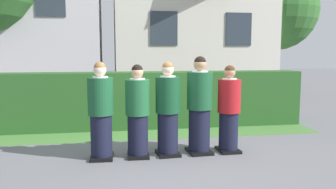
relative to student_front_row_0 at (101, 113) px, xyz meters
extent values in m
plane|color=slate|center=(1.13, 0.03, -0.77)|extent=(60.00, 60.00, 0.00)
cylinder|color=black|center=(0.00, 0.00, -0.40)|extent=(0.35, 0.35, 0.74)
cube|color=black|center=(0.00, 0.00, -0.74)|extent=(0.39, 0.48, 0.05)
cylinder|color=#19512D|center=(0.00, 0.00, 0.28)|extent=(0.42, 0.42, 0.61)
cylinder|color=white|center=(0.00, 0.00, 0.59)|extent=(0.26, 0.26, 0.03)
cube|color=gold|center=(0.01, 0.20, 0.40)|extent=(0.04, 0.01, 0.27)
sphere|color=beige|center=(0.00, 0.00, 0.71)|extent=(0.21, 0.21, 0.21)
sphere|color=olive|center=(0.00, 0.00, 0.75)|extent=(0.19, 0.19, 0.19)
cube|color=white|center=(0.01, 0.27, 0.19)|extent=(0.15, 0.01, 0.20)
cylinder|color=black|center=(0.61, 0.00, -0.41)|extent=(0.34, 0.34, 0.72)
cube|color=black|center=(0.61, 0.00, -0.74)|extent=(0.38, 0.46, 0.05)
cylinder|color=#1E5B33|center=(0.61, 0.00, 0.25)|extent=(0.41, 0.41, 0.59)
cylinder|color=white|center=(0.61, 0.00, 0.55)|extent=(0.25, 0.25, 0.03)
cube|color=navy|center=(0.61, 0.20, 0.37)|extent=(0.04, 0.01, 0.26)
sphere|color=tan|center=(0.61, 0.00, 0.67)|extent=(0.20, 0.20, 0.20)
sphere|color=black|center=(0.61, 0.00, 0.70)|extent=(0.19, 0.19, 0.19)
cube|color=white|center=(0.62, 0.27, 0.16)|extent=(0.15, 0.01, 0.20)
cylinder|color=black|center=(1.12, 0.03, -0.40)|extent=(0.35, 0.35, 0.74)
cube|color=black|center=(1.12, 0.03, -0.74)|extent=(0.41, 0.49, 0.05)
cylinder|color=#144728|center=(1.12, 0.03, 0.28)|extent=(0.42, 0.42, 0.61)
cylinder|color=white|center=(1.12, 0.03, 0.59)|extent=(0.26, 0.26, 0.03)
cube|color=navy|center=(1.11, 0.22, 0.40)|extent=(0.04, 0.01, 0.27)
sphere|color=beige|center=(1.12, 0.03, 0.71)|extent=(0.21, 0.21, 0.21)
sphere|color=olive|center=(1.12, 0.03, 0.74)|extent=(0.19, 0.19, 0.19)
cube|color=white|center=(1.10, 0.29, 0.19)|extent=(0.15, 0.02, 0.20)
cylinder|color=black|center=(1.69, 0.05, -0.38)|extent=(0.37, 0.37, 0.78)
cube|color=black|center=(1.69, 0.05, -0.74)|extent=(0.43, 0.51, 0.05)
cylinder|color=#19512D|center=(1.69, 0.05, 0.34)|extent=(0.44, 0.44, 0.65)
cylinder|color=white|center=(1.69, 0.05, 0.67)|extent=(0.27, 0.27, 0.03)
cube|color=#236038|center=(1.67, 0.26, 0.47)|extent=(0.04, 0.01, 0.28)
sphere|color=tan|center=(1.69, 0.05, 0.79)|extent=(0.22, 0.22, 0.22)
sphere|color=black|center=(1.69, 0.05, 0.83)|extent=(0.20, 0.20, 0.20)
cylinder|color=black|center=(2.22, 0.04, -0.41)|extent=(0.34, 0.34, 0.71)
cube|color=black|center=(2.22, 0.04, -0.74)|extent=(0.37, 0.45, 0.05)
cylinder|color=#AD191E|center=(2.22, 0.04, 0.23)|extent=(0.40, 0.40, 0.59)
cylinder|color=white|center=(2.22, 0.04, 0.53)|extent=(0.25, 0.25, 0.03)
cube|color=gold|center=(2.21, 0.23, 0.35)|extent=(0.04, 0.01, 0.26)
sphere|color=tan|center=(2.22, 0.04, 0.65)|extent=(0.20, 0.20, 0.20)
sphere|color=#472D19|center=(2.22, 0.04, 0.68)|extent=(0.18, 0.18, 0.18)
cube|color=#285623|center=(1.13, 2.31, -0.11)|extent=(7.21, 0.70, 1.31)
cube|color=silver|center=(-2.83, 7.23, 2.00)|extent=(5.32, 3.25, 5.54)
cube|color=beige|center=(3.19, 7.52, 1.29)|extent=(5.69, 4.02, 4.12)
cube|color=#2D3842|center=(1.91, 5.49, 1.79)|extent=(0.90, 0.04, 1.10)
cube|color=#2D3842|center=(4.47, 5.49, 1.79)|extent=(0.90, 0.04, 1.10)
cylinder|color=brown|center=(6.61, 7.04, 0.22)|extent=(0.24, 0.24, 1.96)
sphere|color=#2D6028|center=(6.61, 7.04, 2.67)|extent=(3.14, 3.14, 3.14)
cube|color=#477A38|center=(1.13, 1.51, -0.76)|extent=(7.21, 0.90, 0.01)
camera|label=1|loc=(0.18, -5.62, 0.98)|focal=36.30mm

